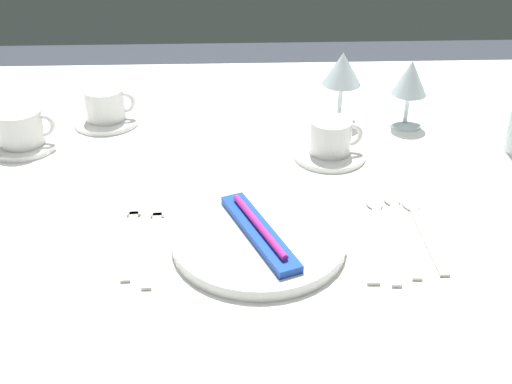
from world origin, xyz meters
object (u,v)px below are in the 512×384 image
object	(u,v)px
fork_outer	(154,238)
spoon_soup	(381,227)
coffee_cup_right	(331,136)
coffee_cup_far	(21,127)
fork_inner	(131,234)
wine_glass_left	(342,73)
toothbrush_package	(259,231)
dinner_knife	(363,239)
dinner_plate	(259,241)
spoon_dessert	(399,222)
coffee_cup_left	(106,104)
wine_glass_centre	(410,81)
spoon_tea	(420,224)

from	to	relation	value
fork_outer	spoon_soup	xyz separation A→B (m)	(0.35, 0.02, -0.00)
coffee_cup_right	coffee_cup_far	distance (m)	0.58
fork_inner	wine_glass_left	world-z (taller)	wine_glass_left
toothbrush_package	dinner_knife	world-z (taller)	toothbrush_package
dinner_plate	coffee_cup_right	xyz separation A→B (m)	(0.14, 0.28, 0.03)
spoon_dessert	coffee_cup_left	world-z (taller)	coffee_cup_left
dinner_knife	spoon_soup	distance (m)	0.05
toothbrush_package	dinner_plate	bearing A→B (deg)	-82.87
dinner_knife	toothbrush_package	bearing A→B (deg)	-177.38
dinner_knife	wine_glass_centre	xyz separation A→B (m)	(0.16, 0.40, 0.09)
fork_inner	spoon_soup	bearing A→B (deg)	0.96
spoon_soup	coffee_cup_far	bearing A→B (deg)	154.52
dinner_plate	wine_glass_left	xyz separation A→B (m)	(0.18, 0.43, 0.10)
dinner_plate	wine_glass_left	world-z (taller)	wine_glass_left
dinner_plate	spoon_dessert	size ratio (longest dim) A/B	1.11
fork_inner	spoon_dessert	world-z (taller)	spoon_dessert
coffee_cup_left	coffee_cup_far	xyz separation A→B (m)	(-0.14, -0.11, 0.00)
fork_inner	wine_glass_centre	xyz separation A→B (m)	(0.50, 0.37, 0.09)
wine_glass_left	spoon_dessert	bearing A→B (deg)	-84.31
dinner_plate	spoon_soup	size ratio (longest dim) A/B	1.10
toothbrush_package	spoon_tea	bearing A→B (deg)	9.92
dinner_plate	spoon_soup	world-z (taller)	dinner_plate
spoon_dessert	coffee_cup_left	xyz separation A→B (m)	(-0.51, 0.39, 0.04)
dinner_plate	dinner_knife	world-z (taller)	dinner_plate
coffee_cup_left	coffee_cup_far	bearing A→B (deg)	-142.90
spoon_tea	coffee_cup_left	size ratio (longest dim) A/B	2.01
coffee_cup_left	coffee_cup_right	world-z (taller)	same
fork_outer	coffee_cup_right	bearing A→B (deg)	40.23
toothbrush_package	wine_glass_centre	xyz separation A→B (m)	(0.31, 0.40, 0.07)
spoon_tea	wine_glass_centre	distance (m)	0.38
fork_inner	coffee_cup_right	size ratio (longest dim) A/B	2.11
toothbrush_package	wine_glass_left	bearing A→B (deg)	67.03
fork_outer	spoon_tea	bearing A→B (deg)	3.11
spoon_tea	wine_glass_centre	bearing A→B (deg)	80.30
dinner_knife	coffee_cup_left	size ratio (longest dim) A/B	2.19
dinner_plate	wine_glass_left	size ratio (longest dim) A/B	1.75
wine_glass_centre	wine_glass_left	size ratio (longest dim) A/B	0.94
spoon_tea	coffee_cup_right	world-z (taller)	coffee_cup_right
spoon_soup	spoon_tea	world-z (taller)	same
spoon_dessert	coffee_cup_far	size ratio (longest dim) A/B	2.13
spoon_soup	toothbrush_package	bearing A→B (deg)	-168.36
spoon_tea	dinner_plate	bearing A→B (deg)	-170.08
toothbrush_package	coffee_cup_far	size ratio (longest dim) A/B	1.94
wine_glass_centre	wine_glass_left	bearing A→B (deg)	169.04
fork_outer	spoon_soup	bearing A→B (deg)	2.83
wine_glass_left	fork_outer	bearing A→B (deg)	-129.69
fork_inner	wine_glass_left	xyz separation A→B (m)	(0.37, 0.40, 0.10)
toothbrush_package	spoon_dessert	xyz separation A→B (m)	(0.22, 0.05, -0.02)
toothbrush_package	coffee_cup_left	world-z (taller)	coffee_cup_left
spoon_soup	coffee_cup_left	world-z (taller)	coffee_cup_left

